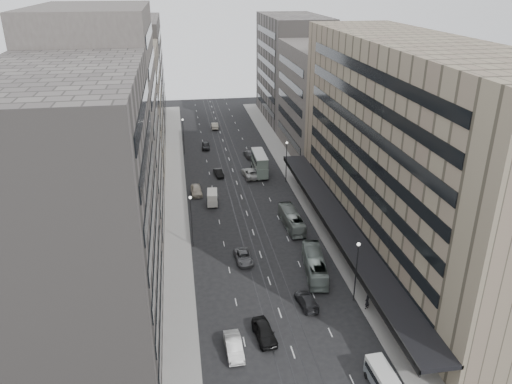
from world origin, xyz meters
TOP-DOWN VIEW (x-y plane):
  - ground at (0.00, 0.00)m, footprint 220.00×220.00m
  - sidewalk_right at (12.00, 37.50)m, footprint 4.00×125.00m
  - sidewalk_left at (-12.00, 37.50)m, footprint 4.00×125.00m
  - department_store at (21.45, 8.00)m, footprint 19.20×60.00m
  - building_right_mid at (21.50, 52.00)m, footprint 15.00×28.00m
  - building_right_far at (21.50, 82.00)m, footprint 15.00×32.00m
  - building_left_a at (-21.50, -8.00)m, footprint 15.00×28.00m
  - building_left_b at (-21.50, 19.00)m, footprint 15.00×26.00m
  - building_left_c at (-21.50, 46.00)m, footprint 15.00×28.00m
  - building_left_d at (-21.50, 79.00)m, footprint 15.00×38.00m
  - lamp_right_near at (9.70, -5.00)m, footprint 0.44×0.44m
  - lamp_right_far at (9.70, 35.00)m, footprint 0.44×0.44m
  - lamp_left_near at (-9.70, 12.00)m, footprint 0.44×0.44m
  - lamp_left_far at (-9.70, 55.00)m, footprint 0.44×0.44m
  - bus_near at (6.45, 1.79)m, footprint 3.79×10.44m
  - bus_far at (6.45, 15.83)m, footprint 2.58×9.66m
  - double_decker at (5.19, 39.80)m, footprint 2.64×8.33m
  - vw_microbus at (7.49, -19.28)m, footprint 2.22×4.52m
  - panel_van at (-5.56, 26.53)m, footprint 2.20×4.08m
  - sedan_0 at (-2.67, -10.23)m, footprint 2.59×5.26m
  - sedan_1 at (-6.34, -11.99)m, footprint 1.88×4.98m
  - sedan_2 at (-2.71, 6.53)m, footprint 2.47×4.95m
  - sedan_3 at (3.57, -5.03)m, footprint 2.51×5.05m
  - sedan_4 at (-8.16, 31.54)m, footprint 2.13×4.97m
  - sedan_5 at (-3.20, 40.15)m, footprint 2.02×4.34m
  - sedan_6 at (3.17, 38.64)m, footprint 3.38×6.39m
  - sedan_7 at (4.77, 50.58)m, footprint 2.53×5.28m
  - sedan_8 at (-4.63, 58.10)m, footprint 1.99×4.52m
  - sedan_9 at (-1.08, 74.76)m, footprint 1.86×4.97m
  - pedestrian at (10.64, -7.05)m, footprint 0.84×0.75m

SIDE VIEW (x-z plane):
  - ground at x=0.00m, z-range 0.00..0.00m
  - sidewalk_right at x=12.00m, z-range 0.00..0.15m
  - sidewalk_left at x=-12.00m, z-range 0.00..0.15m
  - sedan_2 at x=-2.71m, z-range 0.00..1.35m
  - sedan_5 at x=-3.20m, z-range 0.00..1.38m
  - sedan_3 at x=3.57m, z-range 0.00..1.41m
  - sedan_7 at x=4.77m, z-range 0.00..1.48m
  - sedan_8 at x=-4.63m, z-range 0.00..1.52m
  - sedan_9 at x=-1.08m, z-range 0.00..1.62m
  - sedan_1 at x=-6.34m, z-range 0.00..1.62m
  - sedan_4 at x=-8.16m, z-range 0.00..1.67m
  - sedan_6 at x=3.17m, z-range 0.00..1.71m
  - sedan_0 at x=-2.67m, z-range 0.00..1.72m
  - pedestrian at x=10.64m, z-range 0.15..2.08m
  - vw_microbus at x=7.49m, z-range 0.14..2.53m
  - bus_far at x=6.45m, z-range 0.00..2.67m
  - panel_van at x=-5.56m, z-range 0.13..2.62m
  - bus_near at x=6.45m, z-range 0.00..2.84m
  - double_decker at x=5.19m, z-range 0.18..4.72m
  - lamp_right_near at x=9.70m, z-range 1.04..9.36m
  - lamp_right_far at x=9.70m, z-range 1.04..9.36m
  - lamp_left_near at x=-9.70m, z-range 1.04..9.36m
  - lamp_left_far at x=-9.70m, z-range 1.04..9.36m
  - building_right_mid at x=21.50m, z-range 0.00..24.00m
  - building_left_c at x=-21.50m, z-range 0.00..25.00m
  - building_right_far at x=21.50m, z-range 0.00..28.00m
  - building_left_d at x=-21.50m, z-range 0.00..28.00m
  - department_store at x=21.45m, z-range -0.05..29.95m
  - building_left_a at x=-21.50m, z-range 0.00..30.00m
  - building_left_b at x=-21.50m, z-range 0.00..34.00m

